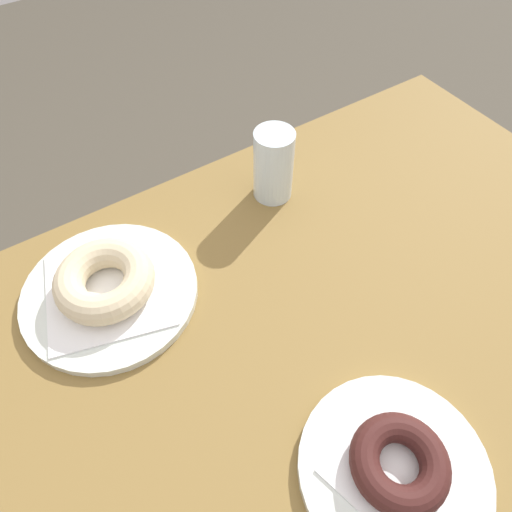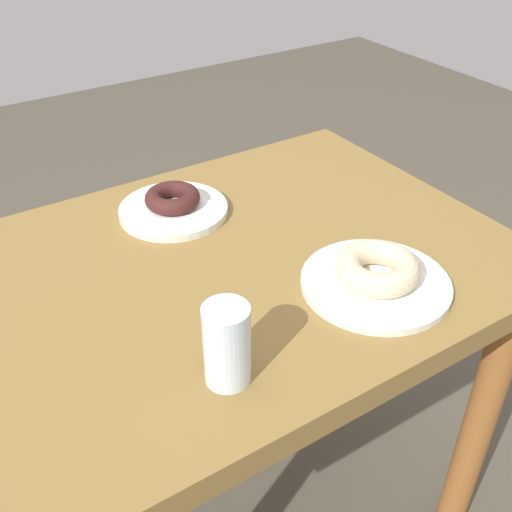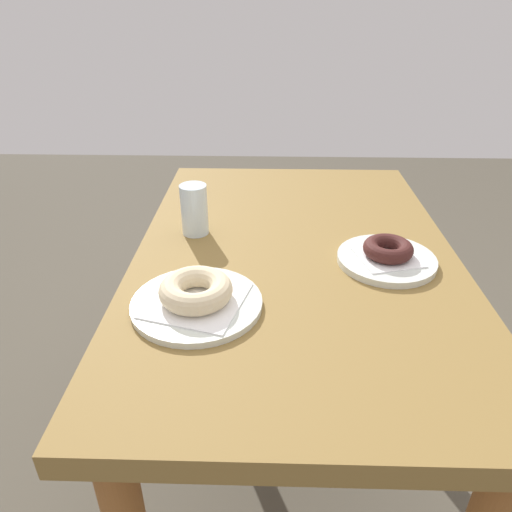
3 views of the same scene
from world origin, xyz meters
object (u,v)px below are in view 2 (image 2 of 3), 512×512
Objects in this scene: donut_chocolate_ring at (172,198)px; donut_sugar_ring at (378,268)px; plate_chocolate_ring at (174,210)px; water_glass at (227,345)px; plate_sugar_ring at (375,283)px.

donut_chocolate_ring is 0.40m from donut_sugar_ring.
water_glass reaches higher than plate_chocolate_ring.
water_glass is (0.13, 0.41, 0.05)m from plate_chocolate_ring.
water_glass is (0.13, 0.41, 0.03)m from donut_chocolate_ring.
water_glass is (0.29, 0.04, 0.02)m from donut_sugar_ring.
water_glass is at bearing 8.29° from plate_sugar_ring.
donut_chocolate_ring is 0.78× the size of donut_sugar_ring.
donut_chocolate_ring is (0.00, 0.00, 0.03)m from plate_chocolate_ring.
plate_chocolate_ring reaches higher than plate_sugar_ring.
water_glass is at bearing 72.98° from plate_chocolate_ring.
donut_sugar_ring reaches higher than plate_sugar_ring.
plate_sugar_ring is at bearing -171.71° from water_glass.
plate_sugar_ring is 2.01× the size of water_glass.
donut_chocolate_ring is 0.87× the size of water_glass.
water_glass reaches higher than donut_sugar_ring.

